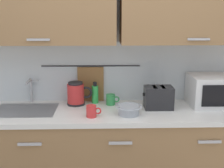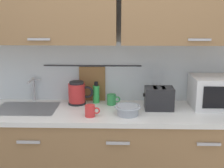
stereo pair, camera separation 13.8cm
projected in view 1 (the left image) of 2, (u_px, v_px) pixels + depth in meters
counter_unit at (117, 157)px, 2.62m from camera, size 2.53×0.64×0.90m
back_wall_assembly at (117, 34)px, 2.59m from camera, size 3.70×0.41×2.50m
sink_faucet at (30, 88)px, 2.68m from camera, size 0.09×0.17×0.22m
microwave at (216, 90)px, 2.61m from camera, size 0.46×0.35×0.27m
electric_kettle at (76, 94)px, 2.64m from camera, size 0.23×0.16×0.21m
dish_soap_bottle at (95, 94)px, 2.69m from camera, size 0.06×0.06×0.20m
mug_near_sink at (92, 111)px, 2.34m from camera, size 0.12×0.08×0.09m
mixing_bowl at (129, 109)px, 2.39m from camera, size 0.21×0.21×0.08m
toaster at (158, 97)px, 2.54m from camera, size 0.26×0.17×0.19m
mug_by_kettle at (111, 100)px, 2.65m from camera, size 0.12×0.08×0.09m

